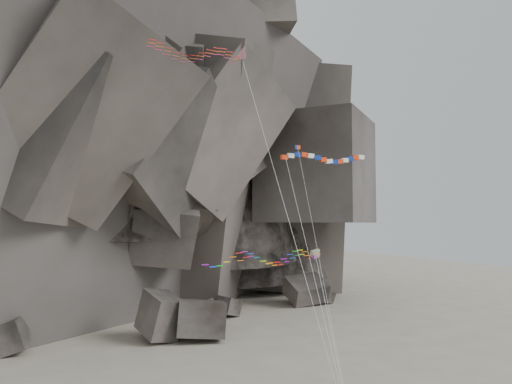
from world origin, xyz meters
TOP-DOWN VIEW (x-y plane):
  - headland at (0.00, 70.00)m, footprint 110.00×70.00m
  - boulder_field at (7.60, 33.28)m, footprint 73.78×18.70m
  - delta_kite at (-8.13, 2.86)m, footprint 10.03×15.08m
  - banner_kite at (6.32, 1.27)m, footprint 13.78×14.44m
  - parafoil_kite at (-4.39, -2.14)m, footprint 13.33×10.07m
  - pennant_kite at (1.83, -1.03)m, footprint 5.93×13.25m

SIDE VIEW (x-z plane):
  - boulder_field at x=7.60m, z-range -1.71..6.28m
  - parafoil_kite at x=-4.39m, z-range 8.16..22.27m
  - pennant_kite at x=1.83m, z-range 8.66..32.64m
  - banner_kite at x=6.32m, z-range 12.69..36.08m
  - delta_kite at x=-8.13m, z-range 16.77..50.02m
  - headland at x=0.00m, z-range 0.00..84.00m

